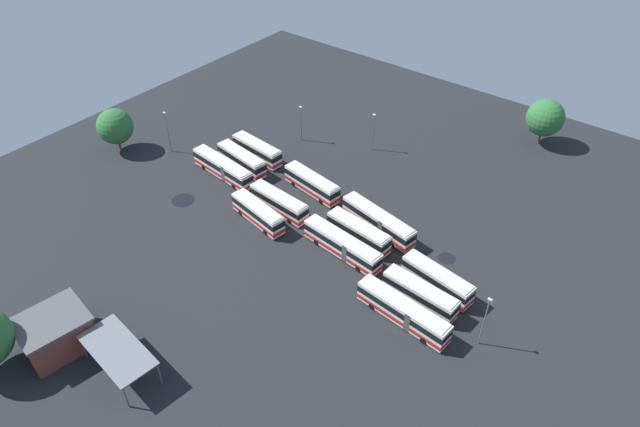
# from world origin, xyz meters

# --- Properties ---
(ground_plane) EXTENTS (122.68, 122.68, 0.00)m
(ground_plane) POSITION_xyz_m (0.00, 0.00, 0.00)
(ground_plane) COLOR black
(bus_row0_slot1) EXTENTS (11.44, 4.09, 3.59)m
(bus_row0_slot1) POSITION_xyz_m (-22.29, 0.62, 1.89)
(bus_row0_slot1) COLOR silver
(bus_row0_slot1) RESTS_ON ground_plane
(bus_row0_slot2) EXTENTS (11.36, 3.25, 3.59)m
(bus_row0_slot2) POSITION_xyz_m (-21.81, 4.68, 1.89)
(bus_row0_slot2) COLOR silver
(bus_row0_slot2) RESTS_ON ground_plane
(bus_row0_slot3) EXTENTS (14.28, 3.79, 3.59)m
(bus_row0_slot3) POSITION_xyz_m (-21.64, 8.83, 1.90)
(bus_row0_slot3) COLOR silver
(bus_row0_slot3) RESTS_ON ground_plane
(bus_row1_slot0) EXTENTS (14.34, 5.07, 3.59)m
(bus_row1_slot0) POSITION_xyz_m (-8.37, -5.17, 1.90)
(bus_row1_slot0) COLOR silver
(bus_row1_slot0) RESTS_ON ground_plane
(bus_row1_slot1) EXTENTS (11.49, 3.61, 3.59)m
(bus_row1_slot1) POSITION_xyz_m (-7.40, -0.95, 1.89)
(bus_row1_slot1) COLOR silver
(bus_row1_slot1) RESTS_ON ground_plane
(bus_row1_slot2) EXTENTS (14.30, 3.95, 3.59)m
(bus_row1_slot2) POSITION_xyz_m (-7.19, 3.07, 1.90)
(bus_row1_slot2) COLOR silver
(bus_row1_slot2) RESTS_ON ground_plane
(bus_row2_slot0) EXTENTS (11.91, 4.22, 3.59)m
(bus_row2_slot0) POSITION_xyz_m (6.64, -6.71, 1.89)
(bus_row2_slot0) COLOR silver
(bus_row2_slot0) RESTS_ON ground_plane
(bus_row2_slot2) EXTENTS (11.66, 3.36, 3.59)m
(bus_row2_slot2) POSITION_xyz_m (7.56, 1.01, 1.89)
(bus_row2_slot2) COLOR silver
(bus_row2_slot2) RESTS_ON ground_plane
(bus_row2_slot3) EXTENTS (11.31, 4.37, 3.59)m
(bus_row2_slot3) POSITION_xyz_m (8.43, 5.24, 1.89)
(bus_row2_slot3) COLOR silver
(bus_row2_slot3) RESTS_ON ground_plane
(bus_row3_slot0) EXTENTS (11.50, 3.60, 3.59)m
(bus_row3_slot0) POSITION_xyz_m (21.68, -8.77, 1.89)
(bus_row3_slot0) COLOR silver
(bus_row3_slot0) RESTS_ON ground_plane
(bus_row3_slot1) EXTENTS (11.67, 4.11, 3.59)m
(bus_row3_slot1) POSITION_xyz_m (21.68, -4.55, 1.89)
(bus_row3_slot1) COLOR silver
(bus_row3_slot1) RESTS_ON ground_plane
(bus_row3_slot2) EXTENTS (14.29, 3.89, 3.59)m
(bus_row3_slot2) POSITION_xyz_m (22.45, -0.47, 1.90)
(bus_row3_slot2) COLOR silver
(bus_row3_slot2) RESTS_ON ground_plane
(depot_building) EXTENTS (8.56, 9.62, 5.22)m
(depot_building) POSITION_xyz_m (11.51, 40.07, 2.63)
(depot_building) COLOR brown
(depot_building) RESTS_ON ground_plane
(maintenance_shelter) EXTENTS (11.46, 6.46, 4.07)m
(maintenance_shelter) POSITION_xyz_m (1.90, 37.31, 3.86)
(maintenance_shelter) COLOR slate
(maintenance_shelter) RESTS_ON ground_plane
(lamp_post_by_building) EXTENTS (0.56, 0.28, 7.58)m
(lamp_post_by_building) POSITION_xyz_m (19.26, -19.12, 4.20)
(lamp_post_by_building) COLOR slate
(lamp_post_by_building) RESTS_ON ground_plane
(lamp_post_far_corner) EXTENTS (0.56, 0.28, 8.64)m
(lamp_post_far_corner) POSITION_xyz_m (36.70, -0.14, 4.74)
(lamp_post_far_corner) COLOR slate
(lamp_post_far_corner) RESTS_ON ground_plane
(lamp_post_mid_lot) EXTENTS (0.56, 0.28, 7.80)m
(lamp_post_mid_lot) POSITION_xyz_m (6.11, -25.02, 4.31)
(lamp_post_mid_lot) COLOR slate
(lamp_post_mid_lot) RESTS_ON ground_plane
(lamp_post_near_entrance) EXTENTS (0.56, 0.28, 8.57)m
(lamp_post_near_entrance) POSITION_xyz_m (-31.59, 5.94, 4.70)
(lamp_post_near_entrance) COLOR slate
(lamp_post_near_entrance) RESTS_ON ground_plane
(tree_west_edge) EXTENTS (6.87, 6.87, 8.67)m
(tree_west_edge) POSITION_xyz_m (45.11, 5.56, 5.23)
(tree_west_edge) COLOR brown
(tree_west_edge) RESTS_ON ground_plane
(tree_south_edge) EXTENTS (7.26, 7.26, 9.40)m
(tree_south_edge) POSITION_xyz_m (-18.91, -47.47, 5.77)
(tree_south_edge) COLOR brown
(tree_south_edge) RESTS_ON ground_plane
(puddle_centre_drain) EXTENTS (2.80, 2.80, 0.01)m
(puddle_centre_drain) POSITION_xyz_m (-20.53, -6.13, 0.00)
(puddle_centre_drain) COLOR black
(puddle_centre_drain) RESTS_ON ground_plane
(puddle_front_lane) EXTENTS (4.00, 4.00, 0.01)m
(puddle_front_lane) POSITION_xyz_m (22.85, 9.08, 0.00)
(puddle_front_lane) COLOR black
(puddle_front_lane) RESTS_ON ground_plane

